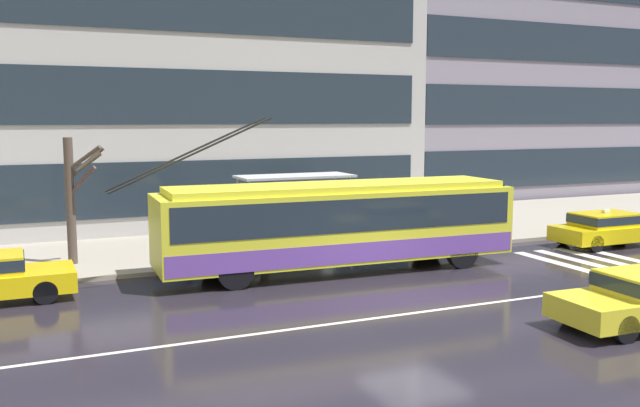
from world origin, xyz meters
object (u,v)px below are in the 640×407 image
Objects in this scene: pedestrian_walking_past at (413,196)px; street_tree_bare at (73,194)px; bus_shelter at (293,193)px; pedestrian_at_shelter at (262,212)px; trolleybus at (339,223)px; taxi_ahead_of_bus at (607,227)px; pedestrian_approaching_curb at (189,204)px.

pedestrian_walking_past is 0.49× the size of street_tree_bare.
bus_shelter reaches higher than pedestrian_at_shelter.
trolleybus is at bearing -55.76° from pedestrian_at_shelter.
pedestrian_approaching_curb is (-14.87, 4.52, 1.12)m from taxi_ahead_of_bus.
pedestrian_at_shelter reaches higher than taxi_ahead_of_bus.
trolleybus is 6.34× the size of pedestrian_walking_past.
pedestrian_walking_past is at bearing 36.09° from trolleybus.
trolleybus is 6.05m from pedestrian_walking_past.
street_tree_bare is at bearing 178.34° from bus_shelter.
taxi_ahead_of_bus is 19.18m from street_tree_bare.
pedestrian_walking_past is at bearing -0.30° from bus_shelter.
trolleybus is 3.01m from pedestrian_at_shelter.
street_tree_bare is at bearing 167.37° from pedestrian_at_shelter.
taxi_ahead_of_bus is 1.05× the size of bus_shelter.
taxi_ahead_of_bus is 7.36m from pedestrian_walking_past.
street_tree_bare is at bearing 153.33° from trolleybus.
pedestrian_at_shelter is at bearing -170.71° from pedestrian_walking_past.
bus_shelter is at bearing 179.70° from pedestrian_walking_past.
pedestrian_approaching_curb reaches higher than pedestrian_walking_past.
trolleybus is 3.64m from bus_shelter.
taxi_ahead_of_bus is 15.58m from pedestrian_approaching_curb.
trolleybus is 8.52m from street_tree_bare.
pedestrian_walking_past is (6.58, 1.08, 0.11)m from pedestrian_at_shelter.
bus_shelter is 7.44m from street_tree_bare.
trolleybus is 11.13m from taxi_ahead_of_bus.
bus_shelter is 1.98× the size of pedestrian_approaching_curb.
bus_shelter is at bearing 161.19° from taxi_ahead_of_bus.
trolleybus is at bearing -87.68° from bus_shelter.
pedestrian_approaching_curb is (-2.07, 1.79, 0.16)m from pedestrian_at_shelter.
trolleybus is at bearing -26.67° from street_tree_bare.
pedestrian_at_shelter is 6.67m from pedestrian_walking_past.
taxi_ahead_of_bus is at bearing -12.22° from street_tree_bare.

